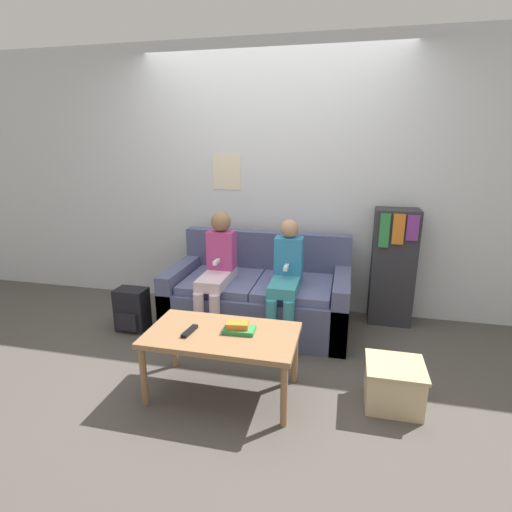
{
  "coord_description": "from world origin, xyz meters",
  "views": [
    {
      "loc": [
        0.76,
        -2.84,
        1.68
      ],
      "look_at": [
        0.0,
        0.42,
        0.71
      ],
      "focal_mm": 28.0,
      "sensor_mm": 36.0,
      "label": 1
    }
  ],
  "objects_px": {
    "coffee_table": "(222,339)",
    "bookshelf": "(393,267)",
    "person_right": "(286,276)",
    "couch": "(259,297)",
    "tv_remote": "(190,331)",
    "backpack": "(132,310)",
    "person_left": "(217,267)",
    "storage_box": "(394,384)"
  },
  "relations": [
    {
      "from": "tv_remote",
      "to": "backpack",
      "type": "height_order",
      "value": "tv_remote"
    },
    {
      "from": "couch",
      "to": "person_right",
      "type": "xyz_separation_m",
      "value": [
        0.28,
        -0.21,
        0.3
      ]
    },
    {
      "from": "couch",
      "to": "tv_remote",
      "type": "relative_size",
      "value": 9.42
    },
    {
      "from": "couch",
      "to": "bookshelf",
      "type": "distance_m",
      "value": 1.28
    },
    {
      "from": "bookshelf",
      "to": "storage_box",
      "type": "distance_m",
      "value": 1.38
    },
    {
      "from": "person_left",
      "to": "storage_box",
      "type": "distance_m",
      "value": 1.71
    },
    {
      "from": "storage_box",
      "to": "bookshelf",
      "type": "bearing_deg",
      "value": 86.66
    },
    {
      "from": "couch",
      "to": "person_right",
      "type": "relative_size",
      "value": 1.58
    },
    {
      "from": "person_right",
      "to": "tv_remote",
      "type": "relative_size",
      "value": 5.97
    },
    {
      "from": "coffee_table",
      "to": "tv_remote",
      "type": "distance_m",
      "value": 0.22
    },
    {
      "from": "couch",
      "to": "bookshelf",
      "type": "bearing_deg",
      "value": 16.12
    },
    {
      "from": "person_right",
      "to": "bookshelf",
      "type": "height_order",
      "value": "bookshelf"
    },
    {
      "from": "coffee_table",
      "to": "storage_box",
      "type": "height_order",
      "value": "coffee_table"
    },
    {
      "from": "person_right",
      "to": "coffee_table",
      "type": "bearing_deg",
      "value": -107.9
    },
    {
      "from": "tv_remote",
      "to": "bookshelf",
      "type": "distance_m",
      "value": 2.06
    },
    {
      "from": "couch",
      "to": "storage_box",
      "type": "bearing_deg",
      "value": -41.04
    },
    {
      "from": "coffee_table",
      "to": "bookshelf",
      "type": "relative_size",
      "value": 0.92
    },
    {
      "from": "bookshelf",
      "to": "backpack",
      "type": "height_order",
      "value": "bookshelf"
    },
    {
      "from": "storage_box",
      "to": "backpack",
      "type": "xyz_separation_m",
      "value": [
        -2.23,
        0.61,
        0.05
      ]
    },
    {
      "from": "coffee_table",
      "to": "person_right",
      "type": "relative_size",
      "value": 0.97
    },
    {
      "from": "coffee_table",
      "to": "tv_remote",
      "type": "bearing_deg",
      "value": -167.2
    },
    {
      "from": "coffee_table",
      "to": "person_right",
      "type": "bearing_deg",
      "value": 72.1
    },
    {
      "from": "storage_box",
      "to": "person_left",
      "type": "bearing_deg",
      "value": 152.06
    },
    {
      "from": "coffee_table",
      "to": "backpack",
      "type": "relative_size",
      "value": 2.55
    },
    {
      "from": "coffee_table",
      "to": "backpack",
      "type": "xyz_separation_m",
      "value": [
        -1.1,
        0.74,
        -0.21
      ]
    },
    {
      "from": "person_right",
      "to": "tv_remote",
      "type": "distance_m",
      "value": 1.07
    },
    {
      "from": "coffee_table",
      "to": "tv_remote",
      "type": "xyz_separation_m",
      "value": [
        -0.21,
        -0.05,
        0.06
      ]
    },
    {
      "from": "bookshelf",
      "to": "backpack",
      "type": "distance_m",
      "value": 2.45
    },
    {
      "from": "bookshelf",
      "to": "person_left",
      "type": "bearing_deg",
      "value": -160.33
    },
    {
      "from": "couch",
      "to": "coffee_table",
      "type": "distance_m",
      "value": 1.11
    },
    {
      "from": "person_left",
      "to": "storage_box",
      "type": "relative_size",
      "value": 2.91
    },
    {
      "from": "coffee_table",
      "to": "backpack",
      "type": "distance_m",
      "value": 1.34
    },
    {
      "from": "person_left",
      "to": "bookshelf",
      "type": "xyz_separation_m",
      "value": [
        1.53,
        0.55,
        -0.05
      ]
    },
    {
      "from": "coffee_table",
      "to": "person_left",
      "type": "distance_m",
      "value": 0.98
    },
    {
      "from": "person_left",
      "to": "storage_box",
      "type": "height_order",
      "value": "person_left"
    },
    {
      "from": "tv_remote",
      "to": "storage_box",
      "type": "height_order",
      "value": "tv_remote"
    },
    {
      "from": "person_right",
      "to": "storage_box",
      "type": "xyz_separation_m",
      "value": [
        0.84,
        -0.76,
        -0.43
      ]
    },
    {
      "from": "person_right",
      "to": "bookshelf",
      "type": "xyz_separation_m",
      "value": [
        0.92,
        0.56,
        -0.02
      ]
    },
    {
      "from": "person_left",
      "to": "bookshelf",
      "type": "relative_size",
      "value": 0.99
    },
    {
      "from": "person_left",
      "to": "person_right",
      "type": "xyz_separation_m",
      "value": [
        0.62,
        -0.01,
        -0.03
      ]
    },
    {
      "from": "couch",
      "to": "tv_remote",
      "type": "height_order",
      "value": "couch"
    },
    {
      "from": "bookshelf",
      "to": "backpack",
      "type": "xyz_separation_m",
      "value": [
        -2.31,
        -0.72,
        -0.36
      ]
    }
  ]
}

